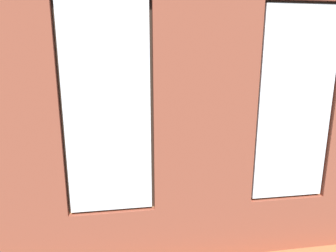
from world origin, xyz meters
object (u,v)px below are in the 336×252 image
at_px(remote_silver, 179,154).
at_px(cup_ceramic, 158,155).
at_px(remote_gray, 147,156).
at_px(potted_plant_between_couches, 256,184).
at_px(table_plant_small, 133,157).
at_px(potted_plant_corner_near_left, 258,108).
at_px(tv_flatscreen, 1,141).
at_px(potted_plant_by_left_couch, 251,138).
at_px(potted_plant_foreground_right, 50,135).
at_px(media_console, 6,176).
at_px(coffee_table, 158,160).
at_px(potted_plant_near_tv, 13,167).
at_px(couch_by_window, 164,206).
at_px(couch_left, 300,159).
at_px(candle_jar, 165,157).
at_px(potted_plant_mid_room_small, 207,145).

bearing_deg(remote_silver, cup_ceramic, 41.60).
bearing_deg(remote_gray, potted_plant_between_couches, -172.50).
distance_m(table_plant_small, potted_plant_corner_near_left, 4.13).
bearing_deg(tv_flatscreen, potted_plant_corner_near_left, -158.73).
bearing_deg(remote_gray, potted_plant_by_left_couch, -99.57).
bearing_deg(potted_plant_foreground_right, tv_flatscreen, 82.15).
height_order(cup_ceramic, remote_gray, cup_ceramic).
bearing_deg(potted_plant_between_couches, remote_gray, -50.33).
bearing_deg(media_console, tv_flatscreen, -90.00).
height_order(tv_flatscreen, potted_plant_by_left_couch, tv_flatscreen).
bearing_deg(potted_plant_by_left_couch, cup_ceramic, 26.09).
distance_m(coffee_table, potted_plant_near_tv, 2.53).
xyz_separation_m(cup_ceramic, tv_flatscreen, (2.72, 0.12, 0.45)).
distance_m(couch_by_window, potted_plant_foreground_right, 4.39).
relative_size(table_plant_small, potted_plant_by_left_couch, 0.31).
bearing_deg(couch_left, candle_jar, -96.03).
distance_m(couch_by_window, potted_plant_near_tv, 2.17).
distance_m(couch_by_window, potted_plant_mid_room_small, 2.65).
relative_size(coffee_table, media_console, 1.25).
bearing_deg(couch_by_window, candle_jar, -98.64).
xyz_separation_m(couch_by_window, potted_plant_foreground_right, (2.30, -3.74, 0.10)).
height_order(coffee_table, media_console, media_console).
bearing_deg(potted_plant_corner_near_left, potted_plant_mid_room_small, 38.68).
distance_m(cup_ceramic, potted_plant_mid_room_small, 1.33).
xyz_separation_m(couch_by_window, cup_ceramic, (-0.12, -1.68, 0.15)).
distance_m(couch_by_window, remote_silver, 1.90).
relative_size(potted_plant_near_tv, potted_plant_corner_near_left, 0.95).
relative_size(cup_ceramic, potted_plant_foreground_right, 0.16).
height_order(remote_silver, potted_plant_near_tv, potted_plant_near_tv).
xyz_separation_m(media_console, tv_flatscreen, (0.00, -0.00, 0.65)).
bearing_deg(couch_left, remote_silver, -102.24).
bearing_deg(table_plant_small, coffee_table, -166.33).
xyz_separation_m(couch_by_window, candle_jar, (-0.24, -1.56, 0.15)).
bearing_deg(remote_silver, potted_plant_mid_room_small, -120.63).
xyz_separation_m(couch_by_window, potted_plant_near_tv, (2.06, -0.48, 0.51)).
bearing_deg(potted_plant_near_tv, candle_jar, -154.77).
xyz_separation_m(potted_plant_near_tv, potted_plant_foreground_right, (0.24, -3.26, -0.41)).
height_order(couch_left, potted_plant_near_tv, potted_plant_near_tv).
bearing_deg(tv_flatscreen, candle_jar, -179.98).
bearing_deg(cup_ceramic, remote_silver, -162.80).
height_order(candle_jar, table_plant_small, table_plant_small).
bearing_deg(couch_left, potted_plant_corner_near_left, 172.36).
xyz_separation_m(couch_left, media_console, (5.54, -0.10, -0.05)).
height_order(potted_plant_mid_room_small, potted_plant_by_left_couch, potted_plant_mid_room_small).
relative_size(potted_plant_mid_room_small, potted_plant_by_left_couch, 1.11).
relative_size(cup_ceramic, remote_gray, 0.64).
bearing_deg(couch_left, tv_flatscreen, -94.87).
bearing_deg(remote_gray, table_plant_small, 95.23).
bearing_deg(potted_plant_corner_near_left, remote_silver, 37.66).
height_order(couch_left, remote_silver, couch_left).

